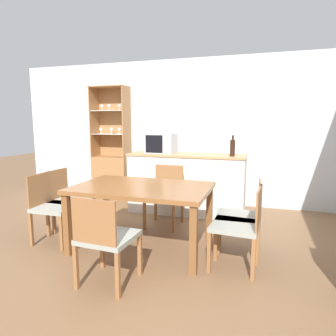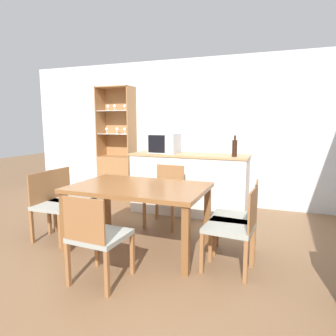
% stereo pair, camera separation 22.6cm
% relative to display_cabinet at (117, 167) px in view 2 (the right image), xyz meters
% --- Properties ---
extents(ground_plane, '(18.00, 18.00, 0.00)m').
position_rel_display_cabinet_xyz_m(ground_plane, '(1.46, -2.43, -0.60)').
color(ground_plane, brown).
extents(wall_back, '(6.80, 0.06, 2.55)m').
position_rel_display_cabinet_xyz_m(wall_back, '(1.46, 0.20, 0.68)').
color(wall_back, silver).
rests_on(wall_back, ground_plane).
extents(kitchen_counter, '(1.85, 0.59, 0.96)m').
position_rel_display_cabinet_xyz_m(kitchen_counter, '(1.60, -0.51, -0.12)').
color(kitchen_counter, silver).
rests_on(kitchen_counter, ground_plane).
extents(display_cabinet, '(0.69, 0.36, 2.10)m').
position_rel_display_cabinet_xyz_m(display_cabinet, '(0.00, 0.00, 0.00)').
color(display_cabinet, '#A37042').
rests_on(display_cabinet, ground_plane).
extents(dining_table, '(1.53, 0.99, 0.74)m').
position_rel_display_cabinet_xyz_m(dining_table, '(1.45, -2.00, 0.06)').
color(dining_table, brown).
rests_on(dining_table, ground_plane).
extents(dining_chair_side_right_far, '(0.47, 0.47, 0.84)m').
position_rel_display_cabinet_xyz_m(dining_chair_side_right_far, '(2.56, -1.85, -0.16)').
color(dining_chair_side_right_far, '#999E93').
rests_on(dining_chair_side_right_far, ground_plane).
extents(dining_chair_side_left_far, '(0.48, 0.48, 0.84)m').
position_rel_display_cabinet_xyz_m(dining_chair_side_left_far, '(0.34, -1.85, -0.16)').
color(dining_chair_side_left_far, '#999E93').
rests_on(dining_chair_side_left_far, ground_plane).
extents(dining_chair_side_right_near, '(0.49, 0.49, 0.84)m').
position_rel_display_cabinet_xyz_m(dining_chair_side_right_near, '(2.56, -2.15, -0.16)').
color(dining_chair_side_right_near, '#999E93').
rests_on(dining_chair_side_right_near, ground_plane).
extents(dining_chair_side_left_near, '(0.47, 0.47, 0.84)m').
position_rel_display_cabinet_xyz_m(dining_chair_side_left_near, '(0.34, -2.14, -0.16)').
color(dining_chair_side_left_near, '#999E93').
rests_on(dining_chair_side_left_near, ground_plane).
extents(dining_chair_head_near, '(0.48, 0.48, 0.84)m').
position_rel_display_cabinet_xyz_m(dining_chair_head_near, '(1.45, -2.83, -0.16)').
color(dining_chair_head_near, '#999E93').
rests_on(dining_chair_head_near, ground_plane).
extents(dining_chair_head_far, '(0.47, 0.47, 0.84)m').
position_rel_display_cabinet_xyz_m(dining_chair_head_far, '(1.45, -1.16, -0.16)').
color(dining_chair_head_far, '#999E93').
rests_on(dining_chair_head_far, ground_plane).
extents(microwave, '(0.44, 0.39, 0.31)m').
position_rel_display_cabinet_xyz_m(microwave, '(1.18, -0.49, 0.52)').
color(microwave, '#B7BABF').
rests_on(microwave, kitchen_counter).
extents(wine_bottle, '(0.07, 0.07, 0.31)m').
position_rel_display_cabinet_xyz_m(wine_bottle, '(2.32, -0.61, 0.49)').
color(wine_bottle, black).
rests_on(wine_bottle, kitchen_counter).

